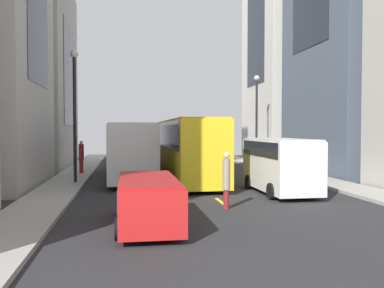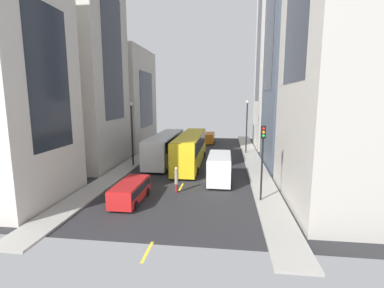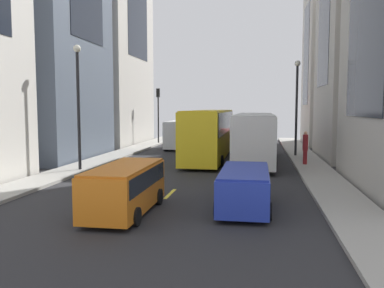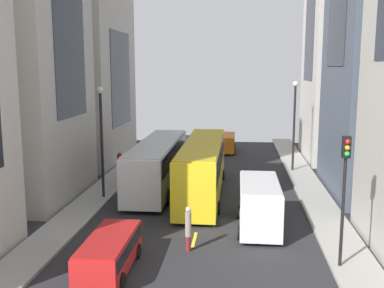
{
  "view_description": "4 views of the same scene",
  "coord_description": "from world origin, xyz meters",
  "px_view_note": "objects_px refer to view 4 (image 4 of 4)",
  "views": [
    {
      "loc": [
        -3.89,
        -27.17,
        2.98
      ],
      "look_at": [
        0.84,
        2.42,
        1.98
      ],
      "focal_mm": 38.92,
      "sensor_mm": 36.0,
      "label": 1
    },
    {
      "loc": [
        3.87,
        -33.6,
        7.71
      ],
      "look_at": [
        -0.36,
        0.05,
        2.09
      ],
      "focal_mm": 25.95,
      "sensor_mm": 36.0,
      "label": 2
    },
    {
      "loc": [
        -3.83,
        27.62,
        3.81
      ],
      "look_at": [
        0.67,
        0.58,
        1.31
      ],
      "focal_mm": 37.78,
      "sensor_mm": 36.0,
      "label": 3
    },
    {
      "loc": [
        2.08,
        -32.16,
        8.52
      ],
      "look_at": [
        -1.29,
        1.06,
        2.9
      ],
      "focal_mm": 42.8,
      "sensor_mm": 36.0,
      "label": 4
    }
  ],
  "objects_px": {
    "delivery_van_white": "(259,201)",
    "car_orange_1": "(226,142)",
    "pedestrian_crossing_mid": "(188,227)",
    "city_bus_white": "(158,160)",
    "car_red_0": "(110,251)",
    "pedestrian_walking_far": "(120,164)",
    "car_blue_2": "(184,144)",
    "streetcar_yellow": "(203,163)",
    "traffic_light_near_corner": "(345,177)"
  },
  "relations": [
    {
      "from": "delivery_van_white",
      "to": "car_orange_1",
      "type": "bearing_deg",
      "value": 96.08
    },
    {
      "from": "pedestrian_crossing_mid",
      "to": "delivery_van_white",
      "type": "bearing_deg",
      "value": -119.94
    },
    {
      "from": "delivery_van_white",
      "to": "car_orange_1",
      "type": "xyz_separation_m",
      "value": [
        -2.4,
        22.48,
        -0.49
      ]
    },
    {
      "from": "delivery_van_white",
      "to": "car_orange_1",
      "type": "height_order",
      "value": "delivery_van_white"
    },
    {
      "from": "city_bus_white",
      "to": "car_red_0",
      "type": "height_order",
      "value": "city_bus_white"
    },
    {
      "from": "car_orange_1",
      "to": "pedestrian_walking_far",
      "type": "relative_size",
      "value": 2.24
    },
    {
      "from": "car_blue_2",
      "to": "car_red_0",
      "type": "bearing_deg",
      "value": -89.78
    },
    {
      "from": "streetcar_yellow",
      "to": "delivery_van_white",
      "type": "bearing_deg",
      "value": -61.27
    },
    {
      "from": "delivery_van_white",
      "to": "car_red_0",
      "type": "xyz_separation_m",
      "value": [
        -6.49,
        -5.81,
        -0.62
      ]
    },
    {
      "from": "car_blue_2",
      "to": "traffic_light_near_corner",
      "type": "bearing_deg",
      "value": -69.17
    },
    {
      "from": "city_bus_white",
      "to": "car_orange_1",
      "type": "relative_size",
      "value": 2.62
    },
    {
      "from": "city_bus_white",
      "to": "traffic_light_near_corner",
      "type": "relative_size",
      "value": 2.24
    },
    {
      "from": "car_red_0",
      "to": "city_bus_white",
      "type": "bearing_deg",
      "value": 91.3
    },
    {
      "from": "streetcar_yellow",
      "to": "pedestrian_walking_far",
      "type": "bearing_deg",
      "value": 154.86
    },
    {
      "from": "car_red_0",
      "to": "pedestrian_crossing_mid",
      "type": "xyz_separation_m",
      "value": [
        3.07,
        2.42,
        0.28
      ]
    },
    {
      "from": "traffic_light_near_corner",
      "to": "delivery_van_white",
      "type": "bearing_deg",
      "value": 124.79
    },
    {
      "from": "delivery_van_white",
      "to": "traffic_light_near_corner",
      "type": "relative_size",
      "value": 0.96
    },
    {
      "from": "city_bus_white",
      "to": "car_blue_2",
      "type": "height_order",
      "value": "city_bus_white"
    },
    {
      "from": "streetcar_yellow",
      "to": "car_red_0",
      "type": "xyz_separation_m",
      "value": [
        -2.97,
        -12.23,
        -1.23
      ]
    },
    {
      "from": "car_orange_1",
      "to": "pedestrian_crossing_mid",
      "type": "bearing_deg",
      "value": -92.27
    },
    {
      "from": "car_orange_1",
      "to": "pedestrian_walking_far",
      "type": "distance_m",
      "value": 15.08
    },
    {
      "from": "delivery_van_white",
      "to": "car_red_0",
      "type": "bearing_deg",
      "value": -138.2
    },
    {
      "from": "city_bus_white",
      "to": "pedestrian_crossing_mid",
      "type": "distance_m",
      "value": 11.62
    },
    {
      "from": "car_orange_1",
      "to": "pedestrian_crossing_mid",
      "type": "xyz_separation_m",
      "value": [
        -1.02,
        -25.87,
        0.15
      ]
    },
    {
      "from": "city_bus_white",
      "to": "car_orange_1",
      "type": "bearing_deg",
      "value": 73.42
    },
    {
      "from": "streetcar_yellow",
      "to": "car_blue_2",
      "type": "bearing_deg",
      "value": 101.77
    },
    {
      "from": "streetcar_yellow",
      "to": "car_blue_2",
      "type": "xyz_separation_m",
      "value": [
        -3.07,
        14.75,
        -1.23
      ]
    },
    {
      "from": "car_orange_1",
      "to": "traffic_light_near_corner",
      "type": "bearing_deg",
      "value": -78.28
    },
    {
      "from": "city_bus_white",
      "to": "delivery_van_white",
      "type": "bearing_deg",
      "value": -48.52
    },
    {
      "from": "car_red_0",
      "to": "car_orange_1",
      "type": "bearing_deg",
      "value": 81.76
    },
    {
      "from": "pedestrian_walking_far",
      "to": "traffic_light_near_corner",
      "type": "xyz_separation_m",
      "value": [
        13.3,
        -14.15,
        2.77
      ]
    },
    {
      "from": "pedestrian_walking_far",
      "to": "car_blue_2",
      "type": "bearing_deg",
      "value": -125.4
    },
    {
      "from": "car_blue_2",
      "to": "car_orange_1",
      "type": "bearing_deg",
      "value": 17.25
    },
    {
      "from": "pedestrian_walking_far",
      "to": "car_orange_1",
      "type": "bearing_deg",
      "value": -139.43
    },
    {
      "from": "streetcar_yellow",
      "to": "pedestrian_walking_far",
      "type": "height_order",
      "value": "streetcar_yellow"
    },
    {
      "from": "delivery_van_white",
      "to": "traffic_light_near_corner",
      "type": "bearing_deg",
      "value": -55.21
    },
    {
      "from": "pedestrian_crossing_mid",
      "to": "pedestrian_walking_far",
      "type": "bearing_deg",
      "value": -47.39
    },
    {
      "from": "streetcar_yellow",
      "to": "pedestrian_walking_far",
      "type": "distance_m",
      "value": 7.28
    },
    {
      "from": "city_bus_white",
      "to": "pedestrian_crossing_mid",
      "type": "xyz_separation_m",
      "value": [
        3.38,
        -11.08,
        -0.84
      ]
    },
    {
      "from": "delivery_van_white",
      "to": "pedestrian_crossing_mid",
      "type": "relative_size",
      "value": 2.48
    },
    {
      "from": "streetcar_yellow",
      "to": "pedestrian_walking_far",
      "type": "xyz_separation_m",
      "value": [
        -6.54,
        3.07,
        -0.83
      ]
    },
    {
      "from": "streetcar_yellow",
      "to": "pedestrian_crossing_mid",
      "type": "xyz_separation_m",
      "value": [
        0.1,
        -9.81,
        -0.95
      ]
    },
    {
      "from": "city_bus_white",
      "to": "streetcar_yellow",
      "type": "relative_size",
      "value": 0.94
    },
    {
      "from": "delivery_van_white",
      "to": "car_orange_1",
      "type": "distance_m",
      "value": 22.62
    },
    {
      "from": "car_blue_2",
      "to": "pedestrian_crossing_mid",
      "type": "relative_size",
      "value": 2.14
    },
    {
      "from": "city_bus_white",
      "to": "streetcar_yellow",
      "type": "distance_m",
      "value": 3.52
    },
    {
      "from": "car_red_0",
      "to": "car_orange_1",
      "type": "distance_m",
      "value": 28.59
    },
    {
      "from": "delivery_van_white",
      "to": "traffic_light_near_corner",
      "type": "height_order",
      "value": "traffic_light_near_corner"
    },
    {
      "from": "traffic_light_near_corner",
      "to": "streetcar_yellow",
      "type": "bearing_deg",
      "value": 121.37
    },
    {
      "from": "traffic_light_near_corner",
      "to": "car_red_0",
      "type": "bearing_deg",
      "value": -173.25
    }
  ]
}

